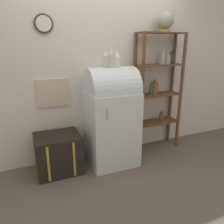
{
  "coord_description": "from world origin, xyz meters",
  "views": [
    {
      "loc": [
        -1.1,
        -2.41,
        1.66
      ],
      "look_at": [
        0.02,
        0.24,
        0.75
      ],
      "focal_mm": 35.0,
      "sensor_mm": 36.0,
      "label": 1
    }
  ],
  "objects_px": {
    "refrigerator": "(111,115)",
    "suitcase_trunk": "(58,153)",
    "vase_right": "(117,59)",
    "vase_left": "(105,59)",
    "globe": "(165,21)",
    "vase_center": "(111,58)"
  },
  "relations": [
    {
      "from": "globe",
      "to": "vase_center",
      "type": "distance_m",
      "value": 1.02
    },
    {
      "from": "refrigerator",
      "to": "suitcase_trunk",
      "type": "distance_m",
      "value": 0.88
    },
    {
      "from": "refrigerator",
      "to": "vase_right",
      "type": "height_order",
      "value": "vase_right"
    },
    {
      "from": "suitcase_trunk",
      "to": "vase_left",
      "type": "relative_size",
      "value": 2.66
    },
    {
      "from": "refrigerator",
      "to": "vase_center",
      "type": "bearing_deg",
      "value": -39.24
    },
    {
      "from": "refrigerator",
      "to": "vase_right",
      "type": "distance_m",
      "value": 0.75
    },
    {
      "from": "suitcase_trunk",
      "to": "vase_left",
      "type": "xyz_separation_m",
      "value": [
        0.67,
        -0.03,
        1.21
      ]
    },
    {
      "from": "vase_left",
      "to": "refrigerator",
      "type": "bearing_deg",
      "value": -0.65
    },
    {
      "from": "vase_right",
      "to": "vase_left",
      "type": "bearing_deg",
      "value": 176.04
    },
    {
      "from": "suitcase_trunk",
      "to": "vase_left",
      "type": "height_order",
      "value": "vase_left"
    },
    {
      "from": "vase_right",
      "to": "refrigerator",
      "type": "bearing_deg",
      "value": 172.97
    },
    {
      "from": "refrigerator",
      "to": "vase_left",
      "type": "height_order",
      "value": "vase_left"
    },
    {
      "from": "refrigerator",
      "to": "vase_right",
      "type": "bearing_deg",
      "value": -7.03
    },
    {
      "from": "globe",
      "to": "vase_center",
      "type": "height_order",
      "value": "globe"
    },
    {
      "from": "globe",
      "to": "vase_left",
      "type": "relative_size",
      "value": 1.28
    },
    {
      "from": "globe",
      "to": "suitcase_trunk",
      "type": "bearing_deg",
      "value": -176.35
    },
    {
      "from": "globe",
      "to": "vase_right",
      "type": "xyz_separation_m",
      "value": [
        -0.82,
        -0.15,
        -0.5
      ]
    },
    {
      "from": "refrigerator",
      "to": "globe",
      "type": "height_order",
      "value": "globe"
    },
    {
      "from": "refrigerator",
      "to": "vase_center",
      "type": "height_order",
      "value": "vase_center"
    },
    {
      "from": "globe",
      "to": "vase_left",
      "type": "distance_m",
      "value": 1.1
    },
    {
      "from": "suitcase_trunk",
      "to": "vase_right",
      "type": "xyz_separation_m",
      "value": [
        0.83,
        -0.04,
        1.2
      ]
    },
    {
      "from": "vase_right",
      "to": "suitcase_trunk",
      "type": "bearing_deg",
      "value": 177.04
    }
  ]
}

